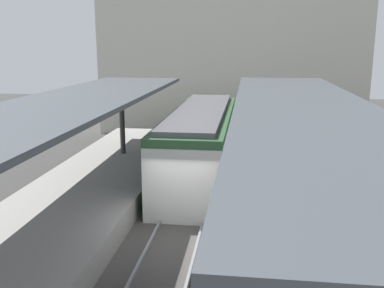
{
  "coord_description": "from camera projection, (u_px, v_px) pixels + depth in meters",
  "views": [
    {
      "loc": [
        2.12,
        -12.2,
        6.14
      ],
      "look_at": [
        -0.23,
        6.0,
        1.95
      ],
      "focal_mm": 40.97,
      "sensor_mm": 36.0,
      "label": 1
    }
  ],
  "objects": [
    {
      "name": "ground_plane",
      "position": [
        175.0,
        249.0,
        13.42
      ],
      "size": [
        80.0,
        80.0,
        0.0
      ],
      "primitive_type": "plane",
      "color": "#383835"
    },
    {
      "name": "platform_left",
      "position": [
        56.0,
        227.0,
        13.79
      ],
      "size": [
        4.4,
        28.0,
        1.0
      ],
      "primitive_type": "cube",
      "color": "gray",
      "rests_on": "ground_plane"
    },
    {
      "name": "platform_right",
      "position": [
        302.0,
        241.0,
        12.84
      ],
      "size": [
        4.4,
        28.0,
        1.0
      ],
      "primitive_type": "cube",
      "color": "gray",
      "rests_on": "ground_plane"
    },
    {
      "name": "track_ballast",
      "position": [
        174.0,
        246.0,
        13.4
      ],
      "size": [
        3.2,
        28.0,
        0.2
      ],
      "primitive_type": "cube",
      "color": "#423F3D",
      "rests_on": "ground_plane"
    },
    {
      "name": "rail_near_side",
      "position": [
        151.0,
        240.0,
        13.45
      ],
      "size": [
        0.08,
        28.0,
        0.14
      ],
      "primitive_type": "cube",
      "color": "slate",
      "rests_on": "track_ballast"
    },
    {
      "name": "rail_far_side",
      "position": [
        198.0,
        242.0,
        13.27
      ],
      "size": [
        0.08,
        28.0,
        0.14
      ],
      "primitive_type": "cube",
      "color": "slate",
      "rests_on": "track_ballast"
    },
    {
      "name": "commuter_train",
      "position": [
        201.0,
        143.0,
        20.09
      ],
      "size": [
        2.78,
        11.82,
        3.1
      ],
      "color": "#2D5633",
      "rests_on": "track_ballast"
    },
    {
      "name": "canopy_left",
      "position": [
        66.0,
        105.0,
        14.32
      ],
      "size": [
        4.18,
        21.0,
        3.31
      ],
      "color": "#333335",
      "rests_on": "platform_left"
    },
    {
      "name": "canopy_right",
      "position": [
        304.0,
        107.0,
        13.35
      ],
      "size": [
        4.18,
        21.0,
        3.38
      ],
      "color": "#333335",
      "rests_on": "platform_right"
    },
    {
      "name": "platform_bench",
      "position": [
        301.0,
        220.0,
        11.94
      ],
      "size": [
        1.4,
        0.41,
        0.86
      ],
      "color": "black",
      "rests_on": "platform_right"
    },
    {
      "name": "platform_sign",
      "position": [
        341.0,
        153.0,
        14.49
      ],
      "size": [
        0.9,
        0.08,
        2.21
      ],
      "color": "#262628",
      "rests_on": "platform_right"
    },
    {
      "name": "litter_bin",
      "position": [
        314.0,
        177.0,
        15.94
      ],
      "size": [
        0.44,
        0.44,
        0.8
      ],
      "primitive_type": "cylinder",
      "color": "maroon",
      "rests_on": "platform_right"
    },
    {
      "name": "passenger_near_bench",
      "position": [
        251.0,
        156.0,
        17.28
      ],
      "size": [
        0.36,
        0.36,
        1.61
      ],
      "color": "navy",
      "rests_on": "platform_right"
    },
    {
      "name": "station_building_backdrop",
      "position": [
        232.0,
        53.0,
        31.43
      ],
      "size": [
        18.0,
        6.0,
        11.0
      ],
      "primitive_type": "cube",
      "color": "beige",
      "rests_on": "ground_plane"
    }
  ]
}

